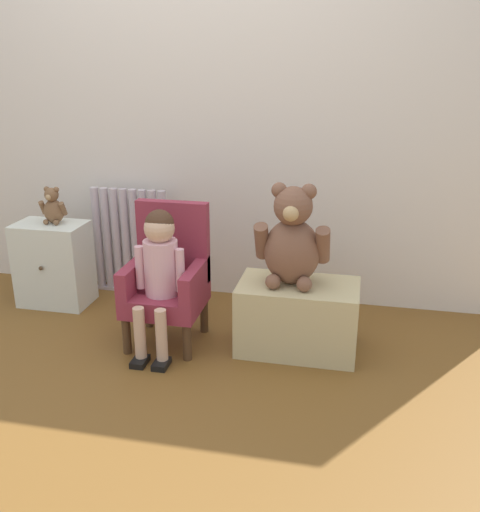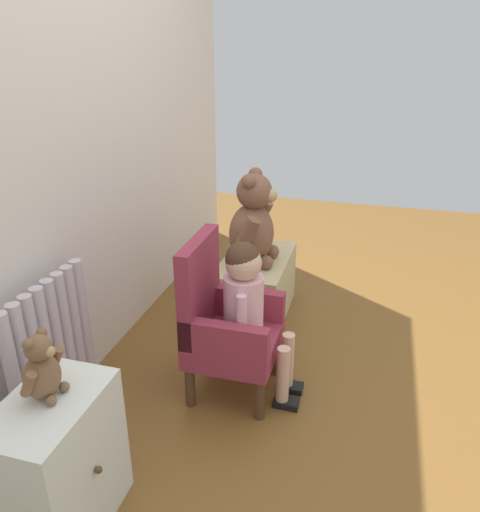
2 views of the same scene
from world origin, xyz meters
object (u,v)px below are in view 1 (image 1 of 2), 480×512
Objects in this scene: small_dresser at (54,264)px; child_armchair at (168,278)px; radiator at (131,242)px; large_teddy_bear at (292,241)px; low_bench at (298,317)px; child_figure at (159,262)px; small_teddy_bear at (53,207)px.

small_dresser is 0.87m from child_armchair.
large_teddy_bear is (1.06, -0.52, 0.25)m from radiator.
low_bench is (1.11, -0.53, -0.15)m from radiator.
low_bench is 1.18× the size of large_teddy_bear.
child_figure is at bearing -90.00° from child_armchair.
large_teddy_bear is at bearing -9.97° from small_dresser.
child_armchair is at bearing -21.12° from small_teddy_bear.
child_figure is 0.66m from large_teddy_bear.
child_figure reaches higher than radiator.
large_teddy_bear is at bearing 2.96° from child_armchair.
small_dresser is at bearing 160.60° from child_armchair.
small_teddy_bear is at bearing 169.06° from low_bench.
large_teddy_bear is at bearing -25.99° from radiator.
small_dresser is at bearing -145.42° from radiator.
radiator is at bearing 34.58° from small_dresser.
low_bench is (0.67, 0.13, -0.29)m from child_figure.
small_dresser is 0.69× the size of child_armchair.
low_bench is (0.67, 0.02, -0.16)m from child_armchair.
small_teddy_bear is at bearing 152.15° from child_figure.
radiator is 3.08× the size of small_teddy_bear.
low_bench is at bearing 11.28° from child_figure.
child_armchair is 0.99× the size of child_figure.
small_dresser is 2.32× the size of small_teddy_bear.
small_dresser is at bearing 153.92° from child_figure.
small_teddy_bear is at bearing 169.16° from large_teddy_bear.
large_teddy_bear is (0.63, 0.14, 0.10)m from child_figure.
child_armchair is at bearing -177.04° from large_teddy_bear.
child_figure is 0.90m from small_teddy_bear.
radiator is 0.81m from child_figure.
small_teddy_bear is at bearing 33.15° from small_dresser.
radiator is 0.91× the size of child_figure.
large_teddy_bear is at bearing -10.84° from small_teddy_bear.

